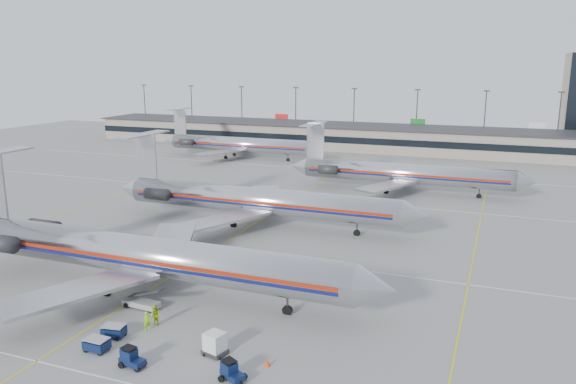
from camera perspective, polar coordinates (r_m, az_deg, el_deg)
The scene contains 17 objects.
ground at distance 61.68m, azimuth -12.21°, elevation -8.66°, with size 260.00×260.00×0.00m, color gray.
apron_markings at distance 69.67m, azimuth -7.70°, elevation -5.90°, with size 160.00×0.15×0.02m, color silver.
terminal at distance 150.29m, azimuth 8.63°, elevation 5.50°, with size 162.00×17.00×6.25m.
light_mast_row at distance 163.36m, azimuth 9.79°, elevation 7.97°, with size 163.60×0.40×15.28m.
jet_foreground at distance 58.42m, azimuth -14.98°, elevation -6.08°, with size 50.06×29.48×13.10m.
jet_second_row at distance 79.28m, azimuth -3.53°, elevation -0.79°, with size 47.01×27.68×12.31m.
jet_third_row at distance 101.16m, azimuth 11.34°, elevation 1.92°, with size 43.03×26.47×11.77m.
jet_back_row at distance 135.57m, azimuth -5.22°, elevation 4.87°, with size 42.15×25.93×11.53m.
tug_center at distance 45.69m, azimuth -15.67°, elevation -15.93°, with size 2.10×1.28×1.60m.
tug_right at distance 42.70m, azimuth -5.80°, elevation -17.68°, with size 2.19×1.79×1.59m.
cart_inner at distance 50.57m, azimuth -17.28°, elevation -13.30°, with size 2.01×1.54×1.04m.
cart_outer at distance 48.76m, azimuth -18.87°, elevation -14.43°, with size 1.91×1.33×1.07m.
uld_container at distance 46.00m, azimuth -7.44°, elevation -15.03°, with size 2.05×1.84×1.84m.
belt_loader at distance 55.22m, azimuth -14.60°, elevation -10.75°, with size 4.37×1.61×2.28m.
ramp_worker_near at distance 50.84m, azimuth -14.13°, elevation -12.59°, with size 0.61×0.40×1.66m, color #8CE215.
ramp_worker_far at distance 51.35m, azimuth -13.32°, elevation -12.13°, with size 0.93×0.72×1.91m, color #9ECB13.
cone_right at distance 44.43m, azimuth -2.10°, elevation -16.93°, with size 0.44×0.44×0.60m, color #F03F08.
Camera 1 is at (32.21, -47.55, 22.49)m, focal length 35.00 mm.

